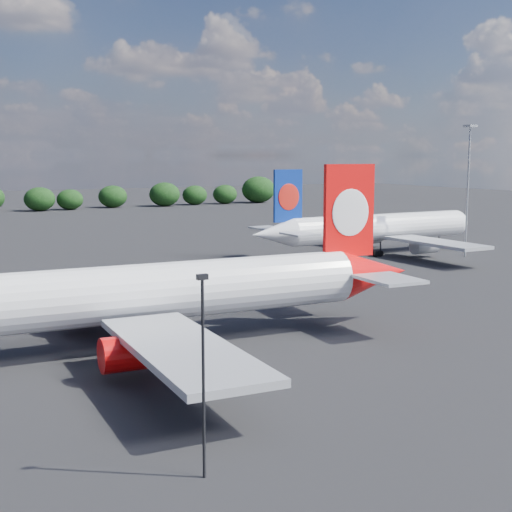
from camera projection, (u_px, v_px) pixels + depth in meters
name	position (u px, v px, depth m)	size (l,w,h in m)	color
qantas_airliner	(171.00, 292.00, 60.89)	(47.39, 45.00, 15.49)	white
china_southern_airliner	(372.00, 229.00, 117.62)	(43.38, 41.18, 14.19)	white
apron_lamp_post	(203.00, 365.00, 35.51)	(0.55, 0.30, 10.53)	black
floodlight_mast_near	(468.00, 171.00, 113.57)	(1.60, 1.60, 21.10)	#95989D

